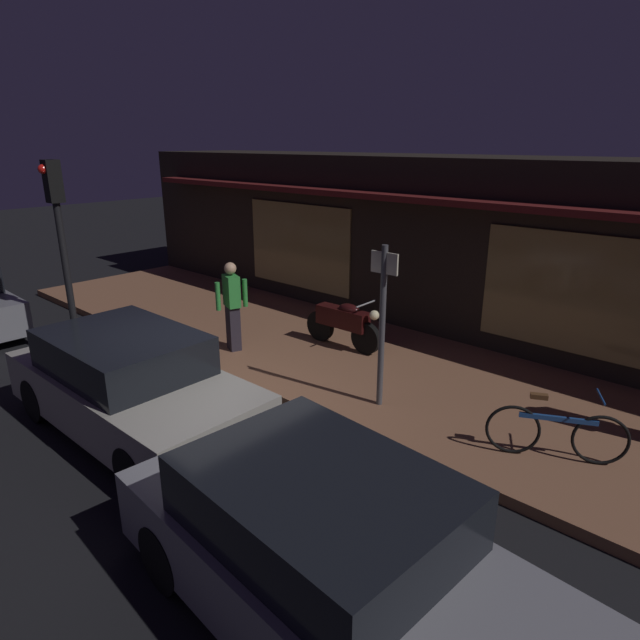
{
  "coord_description": "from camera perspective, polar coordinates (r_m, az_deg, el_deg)",
  "views": [
    {
      "loc": [
        5.82,
        -4.15,
        3.89
      ],
      "look_at": [
        -0.15,
        2.4,
        0.95
      ],
      "focal_mm": 30.34,
      "sensor_mm": 36.0,
      "label": 1
    }
  ],
  "objects": [
    {
      "name": "sidewalk_slab",
      "position": [
        9.98,
        2.97,
        -4.15
      ],
      "size": [
        18.0,
        4.0,
        0.15
      ],
      "primitive_type": "cube",
      "color": "brown",
      "rests_on": "ground_plane"
    },
    {
      "name": "sign_post",
      "position": [
        7.72,
        6.6,
        0.26
      ],
      "size": [
        0.44,
        0.09,
        2.4
      ],
      "color": "#47474C",
      "rests_on": "sidewalk_slab"
    },
    {
      "name": "motorcycle",
      "position": [
        10.18,
        2.54,
        -0.24
      ],
      "size": [
        1.7,
        0.55,
        0.97
      ],
      "color": "black",
      "rests_on": "sidewalk_slab"
    },
    {
      "name": "parked_car_across",
      "position": [
        4.78,
        0.9,
        -23.44
      ],
      "size": [
        4.21,
        2.04,
        1.42
      ],
      "color": "black",
      "rests_on": "ground_plane"
    },
    {
      "name": "bicycle_parked",
      "position": [
        7.32,
        23.61,
        -10.84
      ],
      "size": [
        1.49,
        0.81,
        0.91
      ],
      "color": "black",
      "rests_on": "sidewalk_slab"
    },
    {
      "name": "parked_car_far",
      "position": [
        7.96,
        -19.37,
        -6.37
      ],
      "size": [
        4.11,
        1.81,
        1.42
      ],
      "color": "black",
      "rests_on": "ground_plane"
    },
    {
      "name": "storefront_building",
      "position": [
        12.22,
        13.37,
        8.04
      ],
      "size": [
        18.0,
        3.3,
        3.6
      ],
      "color": "black",
      "rests_on": "ground_plane"
    },
    {
      "name": "person_photographer",
      "position": [
        10.08,
        -9.25,
        1.61
      ],
      "size": [
        0.43,
        0.6,
        1.67
      ],
      "color": "#28232D",
      "rests_on": "sidewalk_slab"
    },
    {
      "name": "traffic_light_pole",
      "position": [
        10.43,
        -25.78,
        8.77
      ],
      "size": [
        0.24,
        0.33,
        3.6
      ],
      "color": "black",
      "rests_on": "ground_plane"
    },
    {
      "name": "ground_plane",
      "position": [
        8.14,
        -10.85,
        -10.57
      ],
      "size": [
        60.0,
        60.0,
        0.0
      ],
      "primitive_type": "plane",
      "color": "black"
    }
  ]
}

